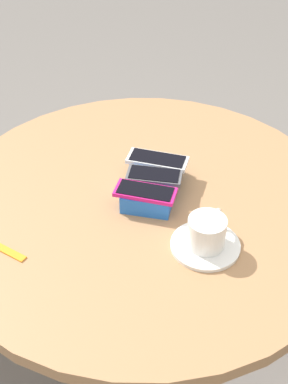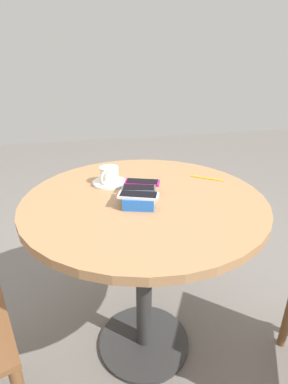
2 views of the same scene
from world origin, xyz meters
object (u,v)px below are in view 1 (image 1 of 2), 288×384
(round_table, at_px, (144,244))
(phone_magenta, at_px, (145,192))
(phone_white, at_px, (157,160))
(phone_gray, at_px, (154,175))
(saucer, at_px, (205,245))
(phone_box, at_px, (152,184))
(coffee_cup, at_px, (207,231))

(round_table, distance_m, phone_magenta, 0.19)
(phone_white, relative_size, phone_magenta, 1.05)
(phone_magenta, bearing_deg, phone_gray, 154.63)
(phone_magenta, relative_size, saucer, 1.00)
(round_table, bearing_deg, saucer, 34.70)
(phone_box, relative_size, saucer, 1.44)
(coffee_cup, bearing_deg, phone_magenta, -137.92)
(saucer, bearing_deg, coffee_cup, 145.22)
(phone_box, height_order, phone_white, phone_white)
(phone_magenta, bearing_deg, saucer, 41.31)
(coffee_cup, bearing_deg, saucer, -34.78)
(round_table, height_order, phone_white, phone_white)
(phone_box, xyz_separation_m, phone_white, (-0.06, 0.02, 0.03))
(phone_box, bearing_deg, phone_gray, 59.14)
(phone_box, distance_m, phone_magenta, 0.07)
(round_table, height_order, phone_box, phone_box)
(phone_magenta, distance_m, saucer, 0.17)
(saucer, bearing_deg, phone_gray, -154.88)
(phone_white, relative_size, saucer, 1.06)
(phone_box, height_order, phone_gray, phone_gray)
(phone_gray, relative_size, coffee_cup, 1.37)
(round_table, bearing_deg, phone_white, 154.97)
(round_table, bearing_deg, phone_box, 142.21)
(round_table, relative_size, coffee_cup, 9.41)
(phone_white, height_order, phone_gray, same)
(phone_magenta, xyz_separation_m, saucer, (0.13, 0.11, -0.04))
(round_table, xyz_separation_m, phone_gray, (-0.02, 0.02, 0.19))
(phone_white, distance_m, phone_magenta, 0.12)
(round_table, bearing_deg, coffee_cup, 35.36)
(round_table, relative_size, phone_magenta, 6.39)
(phone_white, bearing_deg, phone_gray, -12.90)
(phone_gray, xyz_separation_m, phone_magenta, (0.06, -0.03, -0.00))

